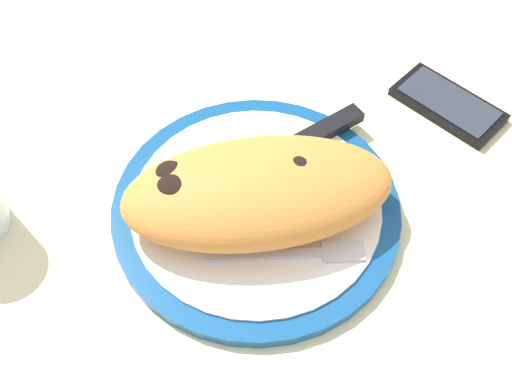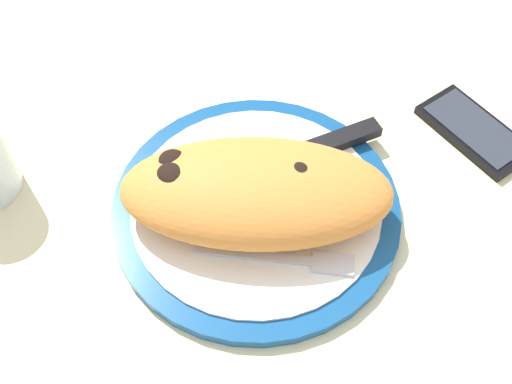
{
  "view_description": "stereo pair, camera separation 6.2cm",
  "coord_description": "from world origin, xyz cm",
  "px_view_note": "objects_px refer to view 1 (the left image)",
  "views": [
    {
      "loc": [
        -7.94,
        -35.0,
        53.94
      ],
      "look_at": [
        0.0,
        0.0,
        3.59
      ],
      "focal_mm": 44.3,
      "sensor_mm": 36.0,
      "label": 1
    },
    {
      "loc": [
        -1.82,
        -35.85,
        53.94
      ],
      "look_at": [
        0.0,
        0.0,
        3.59
      ],
      "focal_mm": 44.3,
      "sensor_mm": 36.0,
      "label": 2
    }
  ],
  "objects_px": {
    "knife": "(301,144)",
    "smartphone": "(448,104)",
    "fork": "(301,253)",
    "plate": "(256,208)",
    "calzone": "(253,192)"
  },
  "relations": [
    {
      "from": "plate",
      "to": "smartphone",
      "type": "distance_m",
      "value": 0.27
    },
    {
      "from": "fork",
      "to": "smartphone",
      "type": "height_order",
      "value": "fork"
    },
    {
      "from": "plate",
      "to": "fork",
      "type": "height_order",
      "value": "fork"
    },
    {
      "from": "calzone",
      "to": "plate",
      "type": "bearing_deg",
      "value": 59.68
    },
    {
      "from": "knife",
      "to": "smartphone",
      "type": "distance_m",
      "value": 0.19
    },
    {
      "from": "calzone",
      "to": "knife",
      "type": "xyz_separation_m",
      "value": [
        0.07,
        0.07,
        -0.03
      ]
    },
    {
      "from": "calzone",
      "to": "smartphone",
      "type": "distance_m",
      "value": 0.28
    },
    {
      "from": "fork",
      "to": "smartphone",
      "type": "xyz_separation_m",
      "value": [
        0.22,
        0.16,
        -0.01
      ]
    },
    {
      "from": "knife",
      "to": "smartphone",
      "type": "bearing_deg",
      "value": 9.69
    },
    {
      "from": "fork",
      "to": "knife",
      "type": "xyz_separation_m",
      "value": [
        0.03,
        0.13,
        0.0
      ]
    },
    {
      "from": "fork",
      "to": "smartphone",
      "type": "bearing_deg",
      "value": 35.97
    },
    {
      "from": "plate",
      "to": "knife",
      "type": "xyz_separation_m",
      "value": [
        0.06,
        0.06,
        0.01
      ]
    },
    {
      "from": "fork",
      "to": "plate",
      "type": "bearing_deg",
      "value": 113.04
    },
    {
      "from": "plate",
      "to": "fork",
      "type": "distance_m",
      "value": 0.07
    },
    {
      "from": "calzone",
      "to": "smartphone",
      "type": "xyz_separation_m",
      "value": [
        0.25,
        0.1,
        -0.04
      ]
    }
  ]
}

